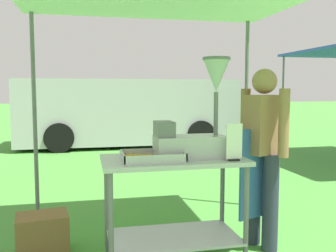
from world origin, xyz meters
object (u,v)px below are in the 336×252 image
(donut_fryer, at_px, (195,125))
(donut_cart, at_px, (173,188))
(donut_tray, at_px, (151,158))
(menu_sign, at_px, (234,145))
(vendor, at_px, (262,149))
(van_silver, at_px, (128,111))
(supply_crate, at_px, (42,234))

(donut_fryer, bearing_deg, donut_cart, 171.31)
(donut_tray, xyz_separation_m, donut_fryer, (0.37, 0.06, 0.25))
(donut_fryer, relative_size, menu_sign, 2.80)
(vendor, bearing_deg, menu_sign, -139.31)
(donut_cart, distance_m, menu_sign, 0.62)
(vendor, distance_m, van_silver, 6.78)
(vendor, xyz_separation_m, supply_crate, (-1.92, 0.25, -0.73))
(donut_tray, xyz_separation_m, supply_crate, (-0.88, 0.47, -0.72))
(donut_fryer, xyz_separation_m, van_silver, (0.22, 6.92, -0.27))
(donut_tray, xyz_separation_m, vendor, (1.04, 0.21, 0.01))
(donut_tray, relative_size, van_silver, 0.09)
(menu_sign, bearing_deg, van_silver, 90.31)
(van_silver, bearing_deg, supply_crate, -102.69)
(donut_tray, relative_size, menu_sign, 1.64)
(donut_fryer, relative_size, van_silver, 0.15)
(menu_sign, height_order, supply_crate, menu_sign)
(donut_tray, bearing_deg, donut_fryer, 8.59)
(supply_crate, relative_size, van_silver, 0.09)
(vendor, bearing_deg, van_silver, 93.85)
(vendor, bearing_deg, donut_tray, -168.35)
(vendor, distance_m, supply_crate, 2.07)
(donut_cart, xyz_separation_m, donut_fryer, (0.18, -0.03, 0.52))
(donut_tray, distance_m, menu_sign, 0.65)
(supply_crate, bearing_deg, donut_cart, -19.63)
(donut_tray, height_order, supply_crate, donut_tray)
(donut_fryer, bearing_deg, donut_tray, -171.41)
(donut_fryer, distance_m, van_silver, 6.93)
(donut_tray, height_order, van_silver, van_silver)
(supply_crate, distance_m, van_silver, 6.71)
(donut_tray, bearing_deg, supply_crate, 152.11)
(donut_cart, relative_size, donut_tray, 2.42)
(donut_fryer, distance_m, menu_sign, 0.35)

